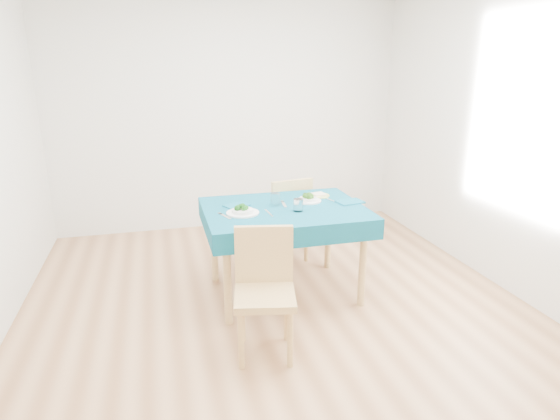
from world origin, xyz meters
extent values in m
cube|color=#97663F|center=(0.00, 0.00, -0.01)|extent=(4.00, 4.50, 0.02)
cube|color=silver|center=(0.00, 2.25, 1.35)|extent=(4.00, 0.02, 2.70)
cube|color=silver|center=(0.00, -2.25, 1.35)|extent=(4.00, 0.02, 2.70)
cube|color=silver|center=(2.00, 0.00, 1.35)|extent=(0.02, 4.50, 2.70)
cube|color=#094C63|center=(0.13, 0.34, 0.38)|extent=(1.29, 0.98, 0.76)
cube|color=tan|center=(-0.23, -0.49, 0.49)|extent=(0.47, 0.50, 0.98)
cube|color=tan|center=(0.32, 1.06, 0.52)|extent=(0.49, 0.52, 1.04)
cube|color=silver|center=(-0.37, 0.23, 0.76)|extent=(0.08, 0.17, 0.00)
cube|color=silver|center=(-0.03, 0.23, 0.76)|extent=(0.03, 0.20, 0.00)
cube|color=silver|center=(0.15, 0.43, 0.76)|extent=(0.04, 0.18, 0.00)
cube|color=silver|center=(0.58, 0.40, 0.76)|extent=(0.08, 0.20, 0.00)
cube|color=#0D556E|center=(-0.24, 0.48, 0.76)|extent=(0.23, 0.20, 0.01)
cube|color=#0D556E|center=(0.70, 0.34, 0.76)|extent=(0.24, 0.18, 0.01)
cylinder|color=white|center=(0.08, 0.43, 0.81)|extent=(0.08, 0.08, 0.10)
cylinder|color=white|center=(0.21, 0.22, 0.81)|extent=(0.08, 0.08, 0.10)
cylinder|color=#BEC660|center=(0.52, 0.60, 0.76)|extent=(0.19, 0.19, 0.01)
cube|color=beige|center=(0.52, 0.60, 0.78)|extent=(0.12, 0.12, 0.02)
camera|label=1|loc=(-0.85, -3.17, 1.87)|focal=30.00mm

